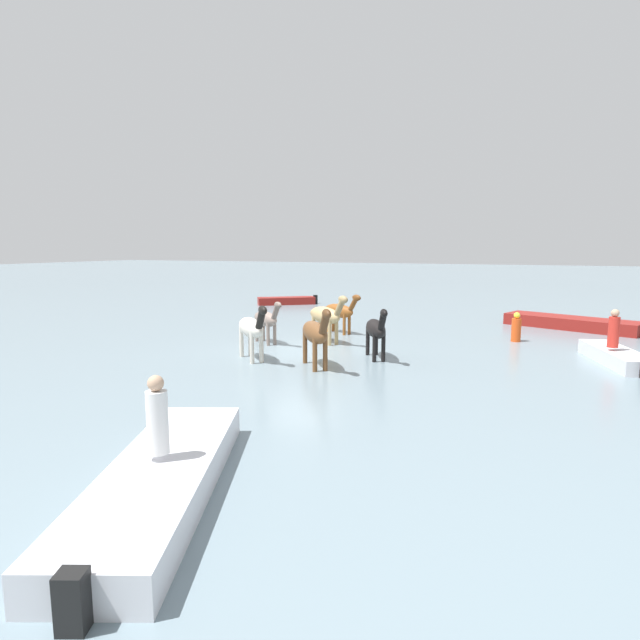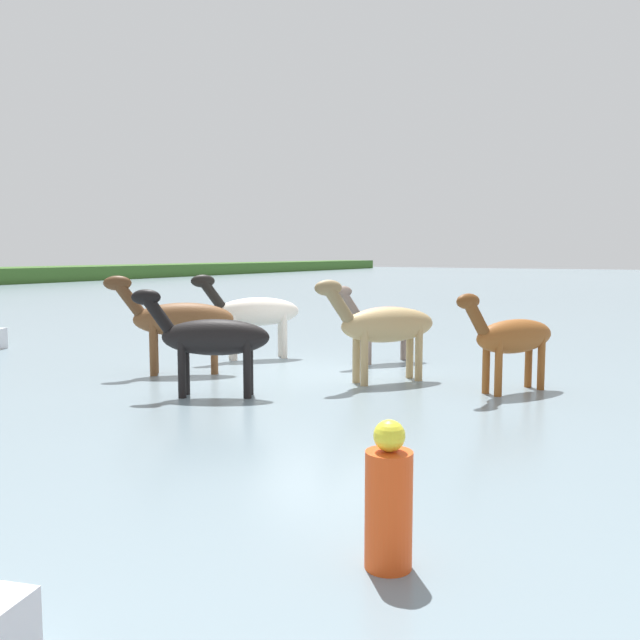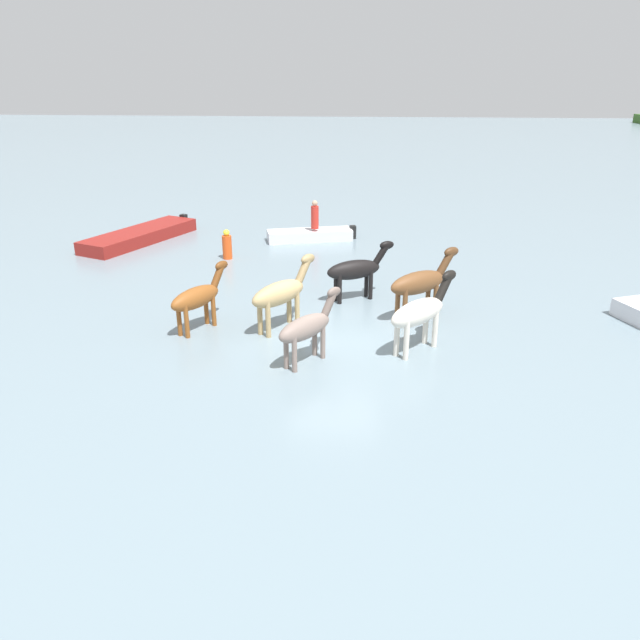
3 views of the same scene
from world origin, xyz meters
name	(u,v)px [view 2 (image 2 of 3)]	position (x,y,z in m)	size (l,w,h in m)	color
ground_plane	(320,372)	(0.00, 0.00, 0.00)	(185.55, 185.55, 0.00)	gray
horse_dun_straggler	(254,312)	(0.76, 2.15, 1.05)	(2.06, 1.92, 1.90)	silver
horse_pinto_flank	(384,326)	(-0.33, -1.55, 1.05)	(2.21, 1.73, 1.90)	tan
horse_lead	(383,320)	(1.72, -0.60, 0.93)	(1.94, 1.56, 1.69)	gray
horse_dark_mare	(179,320)	(-1.53, 2.29, 1.07)	(1.86, 2.18, 1.94)	brown
horse_mid_herd	(211,338)	(-2.88, 0.42, 0.98)	(1.42, 2.17, 1.78)	black
horse_chestnut_trailing	(512,337)	(-0.06, -3.80, 0.95)	(2.10, 1.37, 1.72)	brown
buoy_channel_marker	(389,502)	(-7.02, -4.65, 0.51)	(0.36, 0.36, 1.14)	#E54C19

